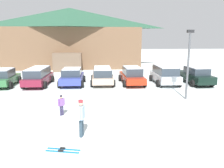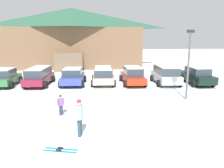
{
  "view_description": "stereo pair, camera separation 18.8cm",
  "coord_description": "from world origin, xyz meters",
  "px_view_note": "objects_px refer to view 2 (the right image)",
  "views": [
    {
      "loc": [
        -0.29,
        -6.56,
        4.28
      ],
      "look_at": [
        0.75,
        8.66,
        1.07
      ],
      "focal_mm": 35.0,
      "sensor_mm": 36.0,
      "label": 1
    },
    {
      "loc": [
        -0.1,
        -6.58,
        4.28
      ],
      "look_at": [
        0.75,
        8.66,
        1.07
      ],
      "focal_mm": 35.0,
      "sensor_mm": 36.0,
      "label": 2
    }
  ],
  "objects_px": {
    "parked_green_coupe": "(5,77)",
    "parked_silver_wagon": "(166,74)",
    "parked_maroon_van": "(39,76)",
    "parked_beige_suv": "(103,75)",
    "ski_lodge": "(72,37)",
    "parked_red_sedan": "(133,75)",
    "parked_blue_hatchback": "(73,76)",
    "lamp_post": "(189,61)",
    "pair_of_skis": "(60,150)",
    "skier_child_in_purple_jacket": "(61,104)",
    "parked_black_sedan": "(196,75)",
    "skier_adult_in_blue_parka": "(79,116)"
  },
  "relations": [
    {
      "from": "lamp_post",
      "to": "ski_lodge",
      "type": "bearing_deg",
      "value": 118.54
    },
    {
      "from": "parked_green_coupe",
      "to": "parked_silver_wagon",
      "type": "xyz_separation_m",
      "value": [
        14.82,
        -0.02,
        0.13
      ]
    },
    {
      "from": "pair_of_skis",
      "to": "lamp_post",
      "type": "bearing_deg",
      "value": 41.73
    },
    {
      "from": "parked_silver_wagon",
      "to": "parked_black_sedan",
      "type": "relative_size",
      "value": 0.93
    },
    {
      "from": "parked_green_coupe",
      "to": "parked_blue_hatchback",
      "type": "bearing_deg",
      "value": 1.09
    },
    {
      "from": "lamp_post",
      "to": "parked_red_sedan",
      "type": "bearing_deg",
      "value": 119.27
    },
    {
      "from": "parked_beige_suv",
      "to": "lamp_post",
      "type": "relative_size",
      "value": 0.94
    },
    {
      "from": "parked_silver_wagon",
      "to": "parked_blue_hatchback",
      "type": "bearing_deg",
      "value": 179.13
    },
    {
      "from": "ski_lodge",
      "to": "skier_child_in_purple_jacket",
      "type": "bearing_deg",
      "value": -84.87
    },
    {
      "from": "parked_beige_suv",
      "to": "skier_child_in_purple_jacket",
      "type": "xyz_separation_m",
      "value": [
        -2.52,
        -8.56,
        -0.2
      ]
    },
    {
      "from": "lamp_post",
      "to": "parked_blue_hatchback",
      "type": "bearing_deg",
      "value": 147.99
    },
    {
      "from": "parked_silver_wagon",
      "to": "lamp_post",
      "type": "distance_m",
      "value": 5.58
    },
    {
      "from": "parked_green_coupe",
      "to": "skier_adult_in_blue_parka",
      "type": "distance_m",
      "value": 13.36
    },
    {
      "from": "skier_adult_in_blue_parka",
      "to": "parked_black_sedan",
      "type": "bearing_deg",
      "value": 47.02
    },
    {
      "from": "parked_maroon_van",
      "to": "parked_red_sedan",
      "type": "distance_m",
      "value": 8.7
    },
    {
      "from": "parked_red_sedan",
      "to": "skier_child_in_purple_jacket",
      "type": "xyz_separation_m",
      "value": [
        -5.31,
        -8.31,
        -0.17
      ]
    },
    {
      "from": "parked_maroon_van",
      "to": "skier_adult_in_blue_parka",
      "type": "bearing_deg",
      "value": -67.04
    },
    {
      "from": "parked_blue_hatchback",
      "to": "skier_child_in_purple_jacket",
      "type": "xyz_separation_m",
      "value": [
        0.29,
        -8.26,
        -0.15
      ]
    },
    {
      "from": "parked_green_coupe",
      "to": "parked_beige_suv",
      "type": "bearing_deg",
      "value": 2.62
    },
    {
      "from": "parked_maroon_van",
      "to": "lamp_post",
      "type": "relative_size",
      "value": 0.98
    },
    {
      "from": "skier_adult_in_blue_parka",
      "to": "lamp_post",
      "type": "height_order",
      "value": "lamp_post"
    },
    {
      "from": "parked_maroon_van",
      "to": "lamp_post",
      "type": "xyz_separation_m",
      "value": [
        11.75,
        -5.45,
        1.87
      ]
    },
    {
      "from": "ski_lodge",
      "to": "parked_red_sedan",
      "type": "height_order",
      "value": "ski_lodge"
    },
    {
      "from": "parked_maroon_van",
      "to": "parked_red_sedan",
      "type": "bearing_deg",
      "value": -0.03
    },
    {
      "from": "parked_maroon_van",
      "to": "parked_silver_wagon",
      "type": "bearing_deg",
      "value": -0.88
    },
    {
      "from": "parked_beige_suv",
      "to": "pair_of_skis",
      "type": "xyz_separation_m",
      "value": [
        -1.87,
        -12.57,
        -0.83
      ]
    },
    {
      "from": "ski_lodge",
      "to": "parked_silver_wagon",
      "type": "bearing_deg",
      "value": -52.84
    },
    {
      "from": "parked_blue_hatchback",
      "to": "parked_red_sedan",
      "type": "height_order",
      "value": "parked_red_sedan"
    },
    {
      "from": "pair_of_skis",
      "to": "skier_adult_in_blue_parka",
      "type": "bearing_deg",
      "value": 62.34
    },
    {
      "from": "parked_silver_wagon",
      "to": "parked_green_coupe",
      "type": "bearing_deg",
      "value": 179.94
    },
    {
      "from": "parked_blue_hatchback",
      "to": "parked_silver_wagon",
      "type": "bearing_deg",
      "value": -0.87
    },
    {
      "from": "parked_maroon_van",
      "to": "parked_blue_hatchback",
      "type": "distance_m",
      "value": 3.11
    },
    {
      "from": "parked_green_coupe",
      "to": "parked_beige_suv",
      "type": "height_order",
      "value": "parked_green_coupe"
    },
    {
      "from": "parked_black_sedan",
      "to": "pair_of_skis",
      "type": "height_order",
      "value": "parked_black_sedan"
    },
    {
      "from": "ski_lodge",
      "to": "lamp_post",
      "type": "relative_size",
      "value": 4.32
    },
    {
      "from": "parked_green_coupe",
      "to": "parked_maroon_van",
      "type": "height_order",
      "value": "parked_maroon_van"
    },
    {
      "from": "parked_green_coupe",
      "to": "pair_of_skis",
      "type": "distance_m",
      "value": 14.08
    },
    {
      "from": "parked_black_sedan",
      "to": "skier_child_in_purple_jacket",
      "type": "relative_size",
      "value": 4.06
    },
    {
      "from": "parked_beige_suv",
      "to": "parked_silver_wagon",
      "type": "distance_m",
      "value": 5.92
    },
    {
      "from": "parked_maroon_van",
      "to": "parked_blue_hatchback",
      "type": "xyz_separation_m",
      "value": [
        3.1,
        -0.05,
        -0.09
      ]
    },
    {
      "from": "parked_beige_suv",
      "to": "parked_red_sedan",
      "type": "height_order",
      "value": "parked_red_sedan"
    },
    {
      "from": "parked_maroon_van",
      "to": "parked_red_sedan",
      "type": "relative_size",
      "value": 1.0
    },
    {
      "from": "ski_lodge",
      "to": "parked_black_sedan",
      "type": "bearing_deg",
      "value": -46.07
    },
    {
      "from": "parked_blue_hatchback",
      "to": "lamp_post",
      "type": "bearing_deg",
      "value": -32.01
    },
    {
      "from": "parked_blue_hatchback",
      "to": "parked_maroon_van",
      "type": "bearing_deg",
      "value": 179.12
    },
    {
      "from": "parked_maroon_van",
      "to": "parked_silver_wagon",
      "type": "xyz_separation_m",
      "value": [
        11.82,
        -0.18,
        0.04
      ]
    },
    {
      "from": "parked_maroon_van",
      "to": "parked_green_coupe",
      "type": "bearing_deg",
      "value": -176.87
    },
    {
      "from": "parked_beige_suv",
      "to": "parked_silver_wagon",
      "type": "bearing_deg",
      "value": -4.1
    },
    {
      "from": "ski_lodge",
      "to": "parked_blue_hatchback",
      "type": "height_order",
      "value": "ski_lodge"
    },
    {
      "from": "parked_green_coupe",
      "to": "lamp_post",
      "type": "bearing_deg",
      "value": -19.72
    }
  ]
}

